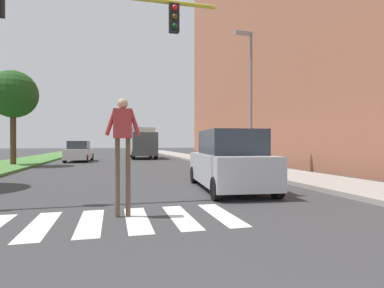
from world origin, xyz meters
name	(u,v)px	position (x,y,z in m)	size (l,w,h in m)	color
ground_plane	(114,160)	(0.00, 30.00, 0.00)	(140.00, 140.00, 0.00)	#38383A
crosswalk	(114,221)	(0.00, 6.41, 0.00)	(4.95, 2.20, 0.01)	silver
median_strip	(27,161)	(-6.89, 28.00, 0.07)	(3.90, 64.00, 0.15)	#477A38
tree_far	(13,95)	(-6.44, 22.77, 4.75)	(3.12, 3.12, 6.20)	#4C3823
apartment_block_right	(329,33)	(17.26, 22.00, 10.70)	(13.46, 36.05, 21.41)	#A36047
sidewalk_right	(199,159)	(7.83, 28.00, 0.07)	(3.00, 64.00, 0.15)	#9E9991
street_lamp_right	(250,88)	(7.23, 15.69, 4.59)	(1.02, 0.24, 7.50)	slate
pedestrian_performer	(123,138)	(0.18, 6.74, 1.66)	(0.75, 0.27, 2.49)	brown
suv_crossing	(229,162)	(3.71, 9.68, 0.93)	(2.36, 4.76, 1.97)	#B7B7BC
sedan_midblock	(79,152)	(-2.80, 27.49, 0.80)	(2.05, 4.62, 1.73)	silver
truck_box_delivery	(142,142)	(2.85, 31.57, 1.63)	(2.40, 6.20, 3.10)	#474C51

